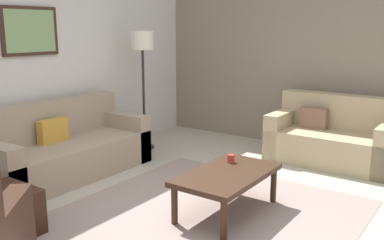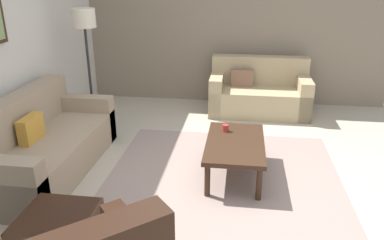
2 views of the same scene
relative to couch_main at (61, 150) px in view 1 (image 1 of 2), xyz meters
The scene contains 10 objects.
ground_plane 2.12m from the couch_main, 91.66° to the right, with size 8.00×8.00×0.00m, color #B2A893.
rear_partition 1.21m from the couch_main, 96.95° to the left, with size 6.00×0.12×2.80m, color silver.
stone_feature_panel 3.78m from the couch_main, 35.56° to the right, with size 0.12×5.20×2.80m, color gray.
area_rug 2.12m from the couch_main, 91.66° to the right, with size 2.82×2.60×0.01m, color gray.
couch_main is the anchor object (origin of this frame).
couch_loveseat 3.50m from the couch_main, 46.54° to the right, with size 0.84×1.58×0.88m.
coffee_table 2.22m from the couch_main, 84.85° to the right, with size 1.10×0.64×0.41m.
cup 2.15m from the couch_main, 77.10° to the right, with size 0.07×0.07×0.08m, color #B2332D.
lamp_standing 1.82m from the couch_main, ahead, with size 0.32×0.32×1.71m.
framed_artwork 1.48m from the couch_main, 92.87° to the left, with size 0.75×0.04×0.58m.
Camera 1 is at (-3.05, -2.04, 1.75)m, focal length 39.57 mm.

